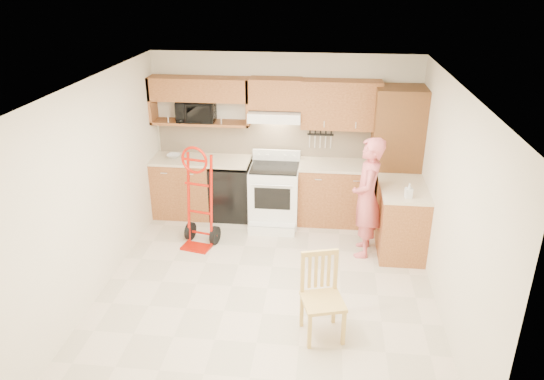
% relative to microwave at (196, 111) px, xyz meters
% --- Properties ---
extents(floor, '(4.00, 4.50, 0.02)m').
position_rel_microwave_xyz_m(floor, '(1.31, -2.08, -1.66)').
color(floor, beige).
rests_on(floor, ground).
extents(ceiling, '(4.00, 4.50, 0.02)m').
position_rel_microwave_xyz_m(ceiling, '(1.31, -2.08, 0.86)').
color(ceiling, white).
rests_on(ceiling, ground).
extents(wall_back, '(4.00, 0.02, 2.50)m').
position_rel_microwave_xyz_m(wall_back, '(1.31, 0.17, -0.40)').
color(wall_back, silver).
rests_on(wall_back, ground).
extents(wall_front, '(4.00, 0.02, 2.50)m').
position_rel_microwave_xyz_m(wall_front, '(1.31, -4.34, -0.40)').
color(wall_front, silver).
rests_on(wall_front, ground).
extents(wall_left, '(0.02, 4.50, 2.50)m').
position_rel_microwave_xyz_m(wall_left, '(-0.70, -2.08, -0.40)').
color(wall_left, silver).
rests_on(wall_left, ground).
extents(wall_right, '(0.02, 4.50, 2.50)m').
position_rel_microwave_xyz_m(wall_right, '(3.32, -2.08, -0.40)').
color(wall_right, silver).
rests_on(wall_right, ground).
extents(backsplash, '(3.92, 0.03, 0.55)m').
position_rel_microwave_xyz_m(backsplash, '(1.31, 0.15, -0.45)').
color(backsplash, beige).
rests_on(backsplash, wall_back).
extents(lower_cab_left, '(0.90, 0.60, 0.90)m').
position_rel_microwave_xyz_m(lower_cab_left, '(-0.24, -0.14, -1.20)').
color(lower_cab_left, '#A9683B').
rests_on(lower_cab_left, ground).
extents(dishwasher, '(0.60, 0.60, 0.85)m').
position_rel_microwave_xyz_m(dishwasher, '(0.51, -0.14, -1.22)').
color(dishwasher, black).
rests_on(dishwasher, ground).
extents(lower_cab_right, '(1.14, 0.60, 0.90)m').
position_rel_microwave_xyz_m(lower_cab_right, '(2.14, -0.14, -1.20)').
color(lower_cab_right, '#A9683B').
rests_on(lower_cab_right, ground).
extents(countertop_left, '(1.50, 0.63, 0.04)m').
position_rel_microwave_xyz_m(countertop_left, '(0.06, -0.13, -0.73)').
color(countertop_left, beige).
rests_on(countertop_left, lower_cab_left).
extents(countertop_right, '(1.14, 0.63, 0.04)m').
position_rel_microwave_xyz_m(countertop_right, '(2.14, -0.13, -0.73)').
color(countertop_right, beige).
rests_on(countertop_right, lower_cab_right).
extents(cab_return_right, '(0.60, 1.00, 0.90)m').
position_rel_microwave_xyz_m(cab_return_right, '(3.01, -0.94, -1.20)').
color(cab_return_right, '#A9683B').
rests_on(cab_return_right, ground).
extents(countertop_return, '(0.63, 1.00, 0.04)m').
position_rel_microwave_xyz_m(countertop_return, '(3.01, -0.94, -0.73)').
color(countertop_return, beige).
rests_on(countertop_return, cab_return_right).
extents(pantry_tall, '(0.70, 0.60, 2.10)m').
position_rel_microwave_xyz_m(pantry_tall, '(2.96, -0.14, -0.60)').
color(pantry_tall, brown).
rests_on(pantry_tall, ground).
extents(upper_cab_left, '(1.50, 0.33, 0.34)m').
position_rel_microwave_xyz_m(upper_cab_left, '(0.06, 0.00, 0.33)').
color(upper_cab_left, '#A9683B').
rests_on(upper_cab_left, wall_back).
extents(upper_shelf_mw, '(1.50, 0.33, 0.04)m').
position_rel_microwave_xyz_m(upper_shelf_mw, '(0.06, 0.00, -0.18)').
color(upper_shelf_mw, '#A9683B').
rests_on(upper_shelf_mw, wall_back).
extents(upper_cab_center, '(0.76, 0.33, 0.44)m').
position_rel_microwave_xyz_m(upper_cab_center, '(1.19, 0.00, 0.29)').
color(upper_cab_center, '#A9683B').
rests_on(upper_cab_center, wall_back).
extents(upper_cab_right, '(1.14, 0.33, 0.70)m').
position_rel_microwave_xyz_m(upper_cab_right, '(2.14, 0.00, 0.15)').
color(upper_cab_right, '#A9683B').
rests_on(upper_cab_right, wall_back).
extents(range_hood, '(0.76, 0.46, 0.14)m').
position_rel_microwave_xyz_m(range_hood, '(1.19, -0.06, -0.02)').
color(range_hood, white).
rests_on(range_hood, wall_back).
extents(knife_strip, '(0.40, 0.05, 0.29)m').
position_rel_microwave_xyz_m(knife_strip, '(1.86, 0.12, -0.41)').
color(knife_strip, black).
rests_on(knife_strip, backsplash).
extents(microwave, '(0.58, 0.41, 0.31)m').
position_rel_microwave_xyz_m(microwave, '(0.00, 0.00, 0.00)').
color(microwave, black).
rests_on(microwave, upper_shelf_mw).
extents(range, '(0.73, 0.96, 1.07)m').
position_rel_microwave_xyz_m(range, '(1.21, -0.34, -1.11)').
color(range, white).
rests_on(range, ground).
extents(person, '(0.45, 0.63, 1.65)m').
position_rel_microwave_xyz_m(person, '(2.52, -1.07, -0.82)').
color(person, '#D25D64').
rests_on(person, ground).
extents(hand_truck, '(0.61, 0.58, 1.32)m').
position_rel_microwave_xyz_m(hand_truck, '(0.23, -1.12, -0.99)').
color(hand_truck, '#B71406').
rests_on(hand_truck, ground).
extents(dining_chair, '(0.52, 0.55, 0.93)m').
position_rel_microwave_xyz_m(dining_chair, '(1.99, -2.88, -1.18)').
color(dining_chair, tan).
rests_on(dining_chair, ground).
extents(soap_bottle, '(0.10, 0.10, 0.19)m').
position_rel_microwave_xyz_m(soap_bottle, '(3.01, -1.27, -0.61)').
color(soap_bottle, white).
rests_on(soap_bottle, countertop_return).
extents(bowl, '(0.24, 0.24, 0.05)m').
position_rel_microwave_xyz_m(bowl, '(-0.36, -0.14, -0.68)').
color(bowl, white).
rests_on(bowl, countertop_left).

